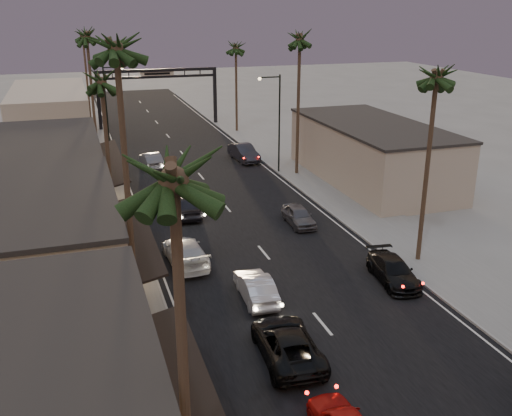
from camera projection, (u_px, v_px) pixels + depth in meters
ground at (217, 196)px, 46.75m from camera, size 200.00×200.00×0.00m
road at (203, 179)px, 51.23m from camera, size 14.00×120.00×0.02m
sidewalk_left at (91, 167)px, 54.74m from camera, size 5.00×92.00×0.12m
sidewalk_right at (276, 153)px, 60.24m from camera, size 5.00×92.00×0.12m
storefront_mid at (39, 251)px, 29.51m from camera, size 8.00×14.00×5.50m
storefront_far at (47, 174)px, 43.94m from camera, size 8.00×16.00×5.00m
storefront_dist at (51, 116)px, 64.40m from camera, size 8.00×20.00×6.00m
building_right at (371, 153)px, 49.97m from camera, size 8.00×18.00×5.00m
arch at (158, 83)px, 71.80m from camera, size 15.20×0.40×7.27m
streetlight_right at (276, 116)px, 51.45m from camera, size 2.13×0.30×9.00m
streetlight_left at (109, 102)px, 59.10m from camera, size 2.13×0.30×9.00m
palm_la at (173, 162)px, 12.63m from camera, size 3.20×3.20×13.20m
palm_lb at (115, 40)px, 23.64m from camera, size 3.20×3.20×15.20m
palm_lc at (101, 75)px, 37.17m from camera, size 3.20×3.20×12.20m
palm_ld at (86, 32)px, 53.55m from camera, size 3.20×3.20×14.20m
palm_ra at (437, 69)px, 31.06m from camera, size 3.20×3.20×13.20m
palm_rb at (300, 34)px, 48.67m from camera, size 3.20×3.20×14.20m
palm_rc at (236, 44)px, 67.26m from camera, size 3.20×3.20×12.20m
palm_far at (82, 32)px, 74.59m from camera, size 3.20×3.20×13.20m
oncoming_pickup at (287, 343)px, 25.02m from camera, size 2.75×5.35×1.45m
oncoming_silver at (256, 287)px, 30.06m from camera, size 1.67×4.32×1.40m
oncoming_white at (186, 252)px, 34.24m from camera, size 2.36×5.30×1.51m
oncoming_dgrey at (186, 204)px, 42.28m from camera, size 2.28×5.12×1.71m
oncoming_grey_far at (151, 160)px, 54.67m from camera, size 1.92×4.61×1.48m
curbside_black at (393, 271)px, 32.01m from camera, size 2.42×4.80×1.34m
curbside_grey at (299, 216)px, 40.40m from camera, size 1.70×3.98×1.34m
curbside_far at (244, 153)px, 57.15m from camera, size 2.18×5.11×1.64m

